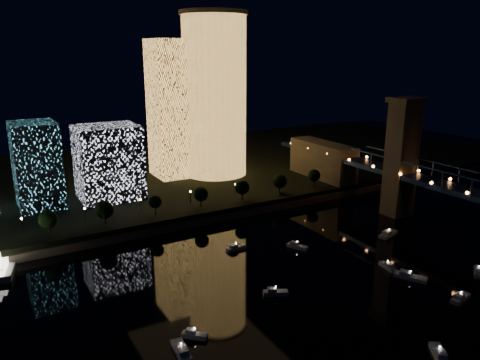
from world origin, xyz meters
The scene contains 9 objects.
ground centered at (0.00, 0.00, 0.00)m, with size 520.00×520.00×0.00m, color black.
far_bank centered at (0.00, 160.00, 2.50)m, with size 420.00×160.00×5.00m, color black.
seawall centered at (0.00, 82.00, 1.50)m, with size 420.00×6.00×3.00m, color #6B5E4C.
tower_cylindrical centered at (20.51, 133.80, 46.13)m, with size 34.00×34.00×82.00m.
tower_rectangular centered at (1.11, 142.18, 39.41)m, with size 21.63×21.63×68.83m, color #F8B04F.
midrise_blocks centered at (-69.09, 122.45, 20.06)m, with size 91.34×26.50×35.29m.
motorboats centered at (0.67, 9.69, 0.81)m, with size 103.88×80.95×2.78m.
esplanade_trees centered at (-27.35, 88.00, 10.47)m, with size 165.61×6.84×8.92m.
street_lamps centered at (-34.00, 94.00, 9.02)m, with size 132.70×0.70×5.65m.
Camera 1 is at (-88.91, -81.34, 68.49)m, focal length 35.00 mm.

